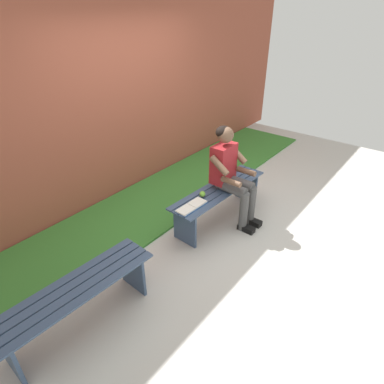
{
  "coord_description": "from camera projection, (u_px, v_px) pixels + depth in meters",
  "views": [
    {
      "loc": [
        3.06,
        1.99,
        2.55
      ],
      "look_at": [
        0.76,
        0.15,
        0.82
      ],
      "focal_mm": 30.28,
      "sensor_mm": 36.0,
      "label": 1
    }
  ],
  "objects": [
    {
      "name": "bench_far",
      "position": [
        77.0,
        298.0,
        2.79
      ],
      "size": [
        1.46,
        0.45,
        0.47
      ],
      "rotation": [
        0.0,
        0.0,
        -0.05
      ],
      "color": "#384C6B",
      "rests_on": "ground"
    },
    {
      "name": "ground_plane",
      "position": [
        239.0,
        306.0,
        3.16
      ],
      "size": [
        10.0,
        7.0,
        0.04
      ],
      "primitive_type": "cube",
      "color": "beige"
    },
    {
      "name": "person_seated",
      "position": [
        231.0,
        172.0,
        4.07
      ],
      "size": [
        0.5,
        0.69,
        1.27
      ],
      "color": "maroon",
      "rests_on": "ground"
    },
    {
      "name": "bench_near",
      "position": [
        219.0,
        196.0,
        4.24
      ],
      "size": [
        1.59,
        0.46,
        0.47
      ],
      "rotation": [
        0.0,
        0.0,
        -0.05
      ],
      "color": "#384C6B",
      "rests_on": "ground"
    },
    {
      "name": "book_open",
      "position": [
        192.0,
        207.0,
        3.8
      ],
      "size": [
        0.42,
        0.18,
        0.02
      ],
      "rotation": [
        0.0,
        0.0,
        -0.05
      ],
      "color": "white",
      "rests_on": "bench_near"
    },
    {
      "name": "apple",
      "position": [
        202.0,
        194.0,
        3.99
      ],
      "size": [
        0.07,
        0.07,
        0.07
      ],
      "primitive_type": "sphere",
      "color": "#72B738",
      "rests_on": "bench_near"
    },
    {
      "name": "grass_strip",
      "position": [
        110.0,
        228.0,
        4.2
      ],
      "size": [
        9.0,
        1.23,
        0.03
      ],
      "primitive_type": "cube",
      "color": "#387A2D",
      "rests_on": "ground"
    },
    {
      "name": "brick_wall",
      "position": [
        94.0,
        102.0,
        4.3
      ],
      "size": [
        9.5,
        0.24,
        2.81
      ],
      "primitive_type": "cube",
      "color": "#9E4C38",
      "rests_on": "ground"
    }
  ]
}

